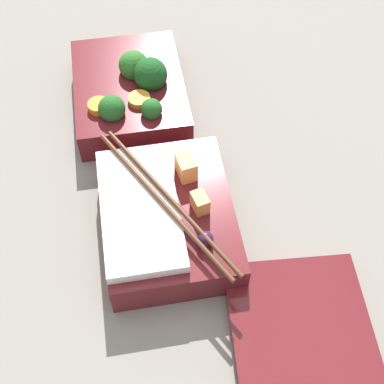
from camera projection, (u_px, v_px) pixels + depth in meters
name	position (u px, v px, depth m)	size (l,w,h in m)	color
ground_plane	(152.00, 159.00, 0.66)	(3.00, 3.00, 0.00)	gray
bento_tray_vegetable	(131.00, 91.00, 0.69)	(0.18, 0.14, 0.08)	maroon
bento_tray_rice	(165.00, 216.00, 0.58)	(0.21, 0.14, 0.07)	maroon
bento_lid	(304.00, 343.00, 0.51)	(0.18, 0.14, 0.02)	maroon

